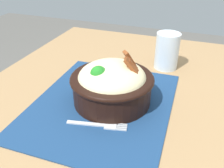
{
  "coord_description": "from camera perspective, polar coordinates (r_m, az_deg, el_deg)",
  "views": [
    {
      "loc": [
        0.45,
        0.18,
        1.11
      ],
      "look_at": [
        -0.04,
        -0.0,
        0.8
      ],
      "focal_mm": 39.28,
      "sensor_mm": 36.0,
      "label": 1
    }
  ],
  "objects": [
    {
      "name": "drinking_glass",
      "position": [
        0.8,
        12.62,
        7.02
      ],
      "size": [
        0.07,
        0.07,
        0.12
      ],
      "color": "silver",
      "rests_on": "table"
    },
    {
      "name": "fork",
      "position": [
        0.55,
        -2.88,
        -9.5
      ],
      "size": [
        0.04,
        0.14,
        0.0
      ],
      "color": "silver",
      "rests_on": "placemat"
    },
    {
      "name": "table",
      "position": [
        0.65,
        -1.16,
        -11.48
      ],
      "size": [
        1.13,
        0.77,
        0.75
      ],
      "color": "#99754C",
      "rests_on": "ground_plane"
    },
    {
      "name": "placemat",
      "position": [
        0.62,
        -2.22,
        -4.58
      ],
      "size": [
        0.42,
        0.34,
        0.0
      ],
      "primitive_type": "cube",
      "rotation": [
        0.0,
        0.0,
        0.02
      ],
      "color": "navy",
      "rests_on": "table"
    },
    {
      "name": "bowl",
      "position": [
        0.6,
        -0.0,
        0.16
      ],
      "size": [
        0.22,
        0.22,
        0.13
      ],
      "color": "black",
      "rests_on": "placemat"
    }
  ]
}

